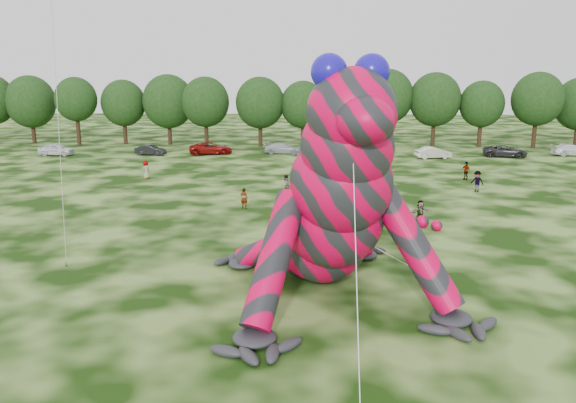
% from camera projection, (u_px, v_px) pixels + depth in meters
% --- Properties ---
extents(ground, '(240.00, 240.00, 0.00)m').
position_uv_depth(ground, '(383.00, 334.00, 21.91)').
color(ground, '#16330A').
rests_on(ground, ground).
extents(inflatable_gecko, '(23.00, 25.40, 10.73)m').
position_uv_depth(inflatable_gecko, '(314.00, 170.00, 27.22)').
color(inflatable_gecko, '#D7003B').
rests_on(inflatable_gecko, ground).
extents(tree_2, '(7.04, 6.34, 9.64)m').
position_uv_depth(tree_2, '(31.00, 110.00, 79.92)').
color(tree_2, black).
rests_on(tree_2, ground).
extents(tree_3, '(5.81, 5.23, 9.44)m').
position_uv_depth(tree_3, '(77.00, 111.00, 77.97)').
color(tree_3, black).
rests_on(tree_3, ground).
extents(tree_4, '(6.22, 5.60, 9.06)m').
position_uv_depth(tree_4, '(124.00, 112.00, 79.35)').
color(tree_4, black).
rests_on(tree_4, ground).
extents(tree_5, '(7.16, 6.44, 9.80)m').
position_uv_depth(tree_5, '(169.00, 110.00, 78.72)').
color(tree_5, black).
rests_on(tree_5, ground).
extents(tree_6, '(6.52, 5.86, 9.49)m').
position_uv_depth(tree_6, '(206.00, 112.00, 76.80)').
color(tree_6, black).
rests_on(tree_6, ground).
extents(tree_7, '(6.68, 6.01, 9.48)m').
position_uv_depth(tree_7, '(260.00, 112.00, 76.59)').
color(tree_7, black).
rests_on(tree_7, ground).
extents(tree_8, '(6.14, 5.53, 8.94)m').
position_uv_depth(tree_8, '(303.00, 114.00, 76.58)').
color(tree_8, black).
rests_on(tree_8, ground).
extents(tree_9, '(5.27, 4.74, 8.68)m').
position_uv_depth(tree_9, '(342.00, 115.00, 76.73)').
color(tree_9, black).
rests_on(tree_9, ground).
extents(tree_10, '(7.09, 6.38, 10.50)m').
position_uv_depth(tree_10, '(387.00, 108.00, 77.45)').
color(tree_10, black).
rests_on(tree_10, ground).
extents(tree_11, '(7.01, 6.31, 10.07)m').
position_uv_depth(tree_11, '(434.00, 110.00, 76.84)').
color(tree_11, black).
rests_on(tree_11, ground).
extents(tree_12, '(5.99, 5.39, 8.97)m').
position_uv_depth(tree_12, '(481.00, 114.00, 76.25)').
color(tree_12, black).
rests_on(tree_12, ground).
extents(tree_13, '(6.83, 6.15, 10.13)m').
position_uv_depth(tree_13, '(537.00, 110.00, 75.22)').
color(tree_13, black).
rests_on(tree_13, ground).
extents(car_0, '(4.38, 1.95, 1.46)m').
position_uv_depth(car_0, '(56.00, 149.00, 69.14)').
color(car_0, white).
rests_on(car_0, ground).
extents(car_1, '(3.98, 2.00, 1.25)m').
position_uv_depth(car_1, '(151.00, 150.00, 69.34)').
color(car_1, black).
rests_on(car_1, ground).
extents(car_2, '(5.79, 3.53, 1.50)m').
position_uv_depth(car_2, '(211.00, 148.00, 70.08)').
color(car_2, maroon).
rests_on(car_2, ground).
extents(car_3, '(4.95, 2.53, 1.37)m').
position_uv_depth(car_3, '(283.00, 148.00, 70.49)').
color(car_3, '#A5ABAF').
rests_on(car_3, ground).
extents(car_4, '(4.38, 2.07, 1.45)m').
position_uv_depth(car_4, '(346.00, 151.00, 68.06)').
color(car_4, navy).
rests_on(car_4, ground).
extents(car_5, '(4.47, 2.32, 1.40)m').
position_uv_depth(car_5, '(433.00, 153.00, 66.61)').
color(car_5, beige).
rests_on(car_5, ground).
extents(car_6, '(5.44, 3.18, 1.42)m').
position_uv_depth(car_6, '(505.00, 151.00, 67.86)').
color(car_6, '#262528').
rests_on(car_6, ground).
extents(car_7, '(4.88, 2.21, 1.38)m').
position_uv_depth(car_7, '(572.00, 150.00, 68.92)').
color(car_7, white).
rests_on(car_7, ground).
extents(spectator_3, '(0.92, 1.07, 1.73)m').
position_uv_depth(spectator_3, '(466.00, 171.00, 53.35)').
color(spectator_3, gray).
rests_on(spectator_3, ground).
extents(spectator_4, '(0.88, 1.02, 1.77)m').
position_uv_depth(spectator_4, '(146.00, 170.00, 53.73)').
color(spectator_4, gray).
rests_on(spectator_4, ground).
extents(spectator_0, '(0.66, 0.53, 1.58)m').
position_uv_depth(spectator_0, '(244.00, 198.00, 41.97)').
color(spectator_0, gray).
rests_on(spectator_0, ground).
extents(spectator_5, '(1.58, 0.95, 1.63)m').
position_uv_depth(spectator_5, '(420.00, 212.00, 37.68)').
color(spectator_5, gray).
rests_on(spectator_5, ground).
extents(spectator_1, '(1.06, 1.05, 1.73)m').
position_uv_depth(spectator_1, '(286.00, 185.00, 46.42)').
color(spectator_1, gray).
rests_on(spectator_1, ground).
extents(spectator_2, '(1.34, 1.27, 1.82)m').
position_uv_depth(spectator_2, '(477.00, 181.00, 47.83)').
color(spectator_2, gray).
rests_on(spectator_2, ground).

